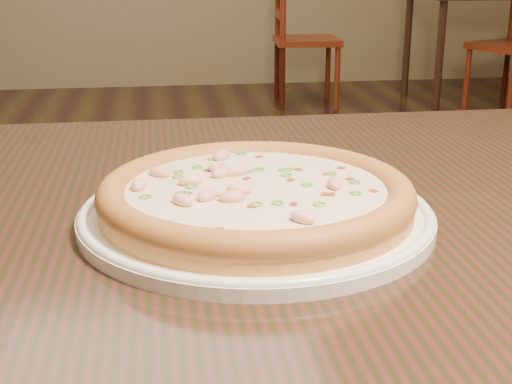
{
  "coord_description": "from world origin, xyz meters",
  "views": [
    {
      "loc": [
        0.1,
        -1.08,
        0.99
      ],
      "look_at": [
        0.19,
        -0.46,
        0.78
      ],
      "focal_mm": 50.0,
      "sensor_mm": 36.0,
      "label": 1
    }
  ],
  "objects": [
    {
      "name": "bg_table_right",
      "position": [
        2.33,
        3.53,
        0.65
      ],
      "size": [
        1.0,
        0.7,
        0.75
      ],
      "color": "black",
      "rests_on": "ground"
    },
    {
      "name": "hero_table",
      "position": [
        0.31,
        -0.41,
        0.65
      ],
      "size": [
        1.2,
        0.8,
        0.75
      ],
      "color": "black",
      "rests_on": "ground"
    },
    {
      "name": "chair_c",
      "position": [
        1.06,
        3.66,
        0.44
      ],
      "size": [
        0.45,
        0.45,
        0.95
      ],
      "color": "#5B2609",
      "rests_on": "ground"
    },
    {
      "name": "pizza",
      "position": [
        0.19,
        -0.46,
        0.78
      ],
      "size": [
        0.3,
        0.3,
        0.03
      ],
      "color": "gold",
      "rests_on": "plate"
    },
    {
      "name": "plate",
      "position": [
        0.19,
        -0.46,
        0.76
      ],
      "size": [
        0.33,
        0.33,
        0.02
      ],
      "color": "white",
      "rests_on": "hero_table"
    }
  ]
}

